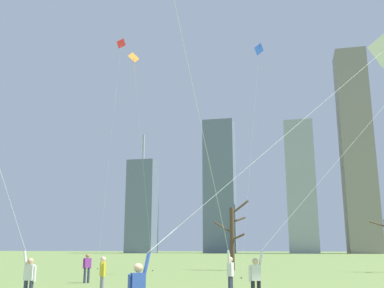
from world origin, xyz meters
TOP-DOWN VIEW (x-y plane):
  - kite_flyer_midfield_right_purple at (3.32, 6.27)m, footprint 8.38×5.20m
  - kite_flyer_midfield_center_white at (1.96, 1.57)m, footprint 8.62×6.57m
  - kite_flyer_foreground_right_green at (-6.59, 3.86)m, footprint 9.32×1.61m
  - kite_flyer_far_back_pink at (0.92, 5.37)m, footprint 1.96×14.53m
  - bystander_strolling_midfield at (-7.94, 13.78)m, footprint 0.38×0.40m
  - bystander_watching_nearby at (-4.01, 7.03)m, footprint 0.36×0.43m
  - distant_kite_drifting_left_orange at (-9.59, 25.13)m, footprint 2.07×2.38m
  - distant_kite_high_overhead_blue at (1.64, 22.87)m, footprint 1.87×4.16m
  - distant_kite_low_near_trees_red at (-14.07, 32.18)m, footprint 0.66×3.53m
  - bare_tree_center at (-1.56, 29.62)m, footprint 3.38×1.37m
  - skyline_tall_tower at (6.91, 140.42)m, footprint 9.37×10.14m
  - skyline_wide_slab at (-46.20, 134.40)m, footprint 9.36×7.86m
  - skyline_short_annex at (25.30, 140.01)m, footprint 9.82×10.66m
  - skyline_mid_tower_left at (-20.88, 143.85)m, footprint 10.78×7.65m

SIDE VIEW (x-z plane):
  - bystander_strolling_midfield at x=-7.94m, z-range 0.09..1.71m
  - bystander_watching_nearby at x=-4.01m, z-range 0.09..1.71m
  - kite_flyer_midfield_right_purple at x=3.32m, z-range -3.36..7.57m
  - bare_tree_center at x=-1.56m, z-range -0.03..6.14m
  - kite_flyer_midfield_center_white at x=1.96m, z-range -1.96..8.22m
  - kite_flyer_foreground_right_green at x=-6.59m, z-range -7.63..14.84m
  - kite_flyer_far_back_pink at x=0.92m, z-range -5.40..13.53m
  - skyline_wide_slab at x=-46.20m, z-range -4.71..36.00m
  - distant_kite_high_overhead_blue at x=1.64m, z-range 7.15..25.42m
  - distant_kite_drifting_left_orange at x=-9.59m, z-range 7.60..27.04m
  - skyline_tall_tower at x=6.91m, z-range 0.00..43.32m
  - distant_kite_low_near_trees_red at x=-14.07m, z-range 10.10..34.94m
  - skyline_mid_tower_left at x=-20.88m, z-range 0.00..46.53m
  - skyline_short_annex at x=25.30m, z-range 0.00..66.87m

